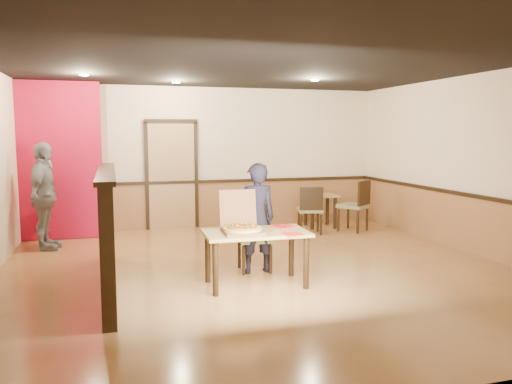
{
  "coord_description": "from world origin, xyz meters",
  "views": [
    {
      "loc": [
        -1.93,
        -6.44,
        1.88
      ],
      "look_at": [
        -0.07,
        0.0,
        1.09
      ],
      "focal_mm": 35.0,
      "sensor_mm": 36.0,
      "label": 1
    }
  ],
  "objects_px": {
    "diner": "(256,218)",
    "passerby": "(44,196)",
    "main_table": "(256,240)",
    "side_chair_left": "(310,208)",
    "side_chair_right": "(357,203)",
    "diner_chair": "(254,234)",
    "pizza_box": "(242,227)",
    "condiment": "(317,192)",
    "side_table": "(320,202)"
  },
  "relations": [
    {
      "from": "side_chair_left",
      "to": "side_table",
      "type": "relative_size",
      "value": 1.32
    },
    {
      "from": "diner",
      "to": "pizza_box",
      "type": "bearing_deg",
      "value": 55.76
    },
    {
      "from": "condiment",
      "to": "main_table",
      "type": "bearing_deg",
      "value": -123.91
    },
    {
      "from": "diner_chair",
      "to": "diner",
      "type": "relative_size",
      "value": 0.61
    },
    {
      "from": "side_chair_left",
      "to": "pizza_box",
      "type": "relative_size",
      "value": 1.59
    },
    {
      "from": "side_chair_left",
      "to": "side_chair_right",
      "type": "relative_size",
      "value": 0.91
    },
    {
      "from": "pizza_box",
      "to": "condiment",
      "type": "distance_m",
      "value": 4.03
    },
    {
      "from": "diner",
      "to": "passerby",
      "type": "height_order",
      "value": "passerby"
    },
    {
      "from": "side_chair_right",
      "to": "diner_chair",
      "type": "bearing_deg",
      "value": 1.5
    },
    {
      "from": "side_table",
      "to": "main_table",
      "type": "bearing_deg",
      "value": -124.53
    },
    {
      "from": "diner",
      "to": "side_table",
      "type": "bearing_deg",
      "value": -129.77
    },
    {
      "from": "pizza_box",
      "to": "condiment",
      "type": "xyz_separation_m",
      "value": [
        2.37,
        3.26,
        -0.01
      ]
    },
    {
      "from": "side_chair_left",
      "to": "diner",
      "type": "distance_m",
      "value": 2.8
    },
    {
      "from": "side_chair_left",
      "to": "passerby",
      "type": "distance_m",
      "value": 4.63
    },
    {
      "from": "side_table",
      "to": "pizza_box",
      "type": "height_order",
      "value": "pizza_box"
    },
    {
      "from": "diner_chair",
      "to": "side_chair_left",
      "type": "xyz_separation_m",
      "value": [
        1.69,
        2.06,
        -0.0
      ]
    },
    {
      "from": "diner_chair",
      "to": "passerby",
      "type": "height_order",
      "value": "passerby"
    },
    {
      "from": "main_table",
      "to": "side_chair_left",
      "type": "xyz_separation_m",
      "value": [
        1.86,
        2.77,
        -0.08
      ]
    },
    {
      "from": "diner_chair",
      "to": "diner",
      "type": "distance_m",
      "value": 0.29
    },
    {
      "from": "side_table",
      "to": "passerby",
      "type": "relative_size",
      "value": 0.39
    },
    {
      "from": "diner",
      "to": "pizza_box",
      "type": "distance_m",
      "value": 0.65
    },
    {
      "from": "side_chair_right",
      "to": "pizza_box",
      "type": "xyz_separation_m",
      "value": [
        -3.0,
        -2.77,
        0.2
      ]
    },
    {
      "from": "pizza_box",
      "to": "main_table",
      "type": "bearing_deg",
      "value": 0.46
    },
    {
      "from": "diner",
      "to": "pizza_box",
      "type": "xyz_separation_m",
      "value": [
        -0.35,
        -0.55,
        0.0
      ]
    },
    {
      "from": "side_chair_left",
      "to": "condiment",
      "type": "xyz_separation_m",
      "value": [
        0.33,
        0.5,
        0.24
      ]
    },
    {
      "from": "main_table",
      "to": "side_chair_right",
      "type": "height_order",
      "value": "side_chair_right"
    },
    {
      "from": "side_table",
      "to": "side_chair_left",
      "type": "bearing_deg",
      "value": -127.16
    },
    {
      "from": "side_chair_right",
      "to": "condiment",
      "type": "bearing_deg",
      "value": -74.5
    },
    {
      "from": "passerby",
      "to": "diner_chair",
      "type": "bearing_deg",
      "value": -116.05
    },
    {
      "from": "main_table",
      "to": "condiment",
      "type": "bearing_deg",
      "value": 57.74
    },
    {
      "from": "diner_chair",
      "to": "side_chair_right",
      "type": "bearing_deg",
      "value": 43.01
    },
    {
      "from": "side_chair_left",
      "to": "side_table",
      "type": "distance_m",
      "value": 0.77
    },
    {
      "from": "passerby",
      "to": "condiment",
      "type": "bearing_deg",
      "value": -75.03
    },
    {
      "from": "side_chair_right",
      "to": "side_table",
      "type": "bearing_deg",
      "value": -87.46
    },
    {
      "from": "side_chair_left",
      "to": "side_chair_right",
      "type": "height_order",
      "value": "side_chair_right"
    },
    {
      "from": "main_table",
      "to": "diner_chair",
      "type": "xyz_separation_m",
      "value": [
        0.17,
        0.71,
        -0.08
      ]
    },
    {
      "from": "side_chair_left",
      "to": "pizza_box",
      "type": "distance_m",
      "value": 3.45
    },
    {
      "from": "passerby",
      "to": "condiment",
      "type": "xyz_separation_m",
      "value": [
        4.94,
        0.45,
        -0.14
      ]
    },
    {
      "from": "main_table",
      "to": "pizza_box",
      "type": "height_order",
      "value": "pizza_box"
    },
    {
      "from": "diner_chair",
      "to": "pizza_box",
      "type": "xyz_separation_m",
      "value": [
        -0.35,
        -0.7,
        0.25
      ]
    },
    {
      "from": "main_table",
      "to": "passerby",
      "type": "bearing_deg",
      "value": 135.94
    },
    {
      "from": "diner_chair",
      "to": "side_table",
      "type": "bearing_deg",
      "value": 56.2
    },
    {
      "from": "main_table",
      "to": "condiment",
      "type": "distance_m",
      "value": 3.94
    },
    {
      "from": "main_table",
      "to": "passerby",
      "type": "relative_size",
      "value": 0.74
    },
    {
      "from": "condiment",
      "to": "pizza_box",
      "type": "bearing_deg",
      "value": -126.07
    },
    {
      "from": "diner",
      "to": "pizza_box",
      "type": "relative_size",
      "value": 2.62
    },
    {
      "from": "side_chair_right",
      "to": "passerby",
      "type": "bearing_deg",
      "value": -36.91
    },
    {
      "from": "passerby",
      "to": "side_chair_right",
      "type": "bearing_deg",
      "value": -80.65
    },
    {
      "from": "side_table",
      "to": "pizza_box",
      "type": "distance_m",
      "value": 4.22
    },
    {
      "from": "side_chair_left",
      "to": "passerby",
      "type": "bearing_deg",
      "value": 13.36
    }
  ]
}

